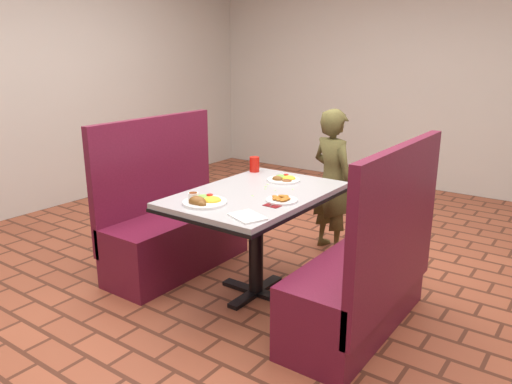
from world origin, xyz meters
TOP-DOWN VIEW (x-y plane):
  - room at (0.00, 0.00)m, footprint 7.00×7.04m
  - dining_table at (0.00, 0.00)m, footprint 0.81×1.21m
  - booth_bench_left at (-0.80, 0.00)m, footprint 0.47×1.20m
  - booth_bench_right at (0.80, 0.00)m, footprint 0.47×1.20m
  - diner_person at (0.03, 1.05)m, footprint 0.51×0.43m
  - near_dinner_plate at (-0.11, -0.40)m, footprint 0.27×0.27m
  - far_dinner_plate at (-0.01, 0.36)m, footprint 0.24×0.24m
  - plantain_plate at (0.25, -0.08)m, footprint 0.20×0.20m
  - maroon_napkin at (0.26, -0.17)m, footprint 0.11×0.11m
  - spoon_utensil at (0.25, -0.15)m, footprint 0.04×0.13m
  - red_tumbler at (-0.35, 0.46)m, footprint 0.08×0.08m
  - paper_napkin at (0.27, -0.46)m, footprint 0.24×0.21m
  - knife_utensil at (-0.07, -0.37)m, footprint 0.01×0.15m
  - fork_utensil at (-0.11, -0.35)m, footprint 0.04×0.16m
  - lettuce_shreds at (0.04, 0.06)m, footprint 0.28×0.32m

SIDE VIEW (x-z plane):
  - booth_bench_left at x=-0.80m, z-range -0.26..0.92m
  - booth_bench_right at x=0.80m, z-range -0.26..0.92m
  - diner_person at x=0.03m, z-range 0.00..1.21m
  - dining_table at x=0.00m, z-range 0.28..1.03m
  - lettuce_shreds at x=0.04m, z-range 0.75..0.75m
  - maroon_napkin at x=0.26m, z-range 0.75..0.75m
  - spoon_utensil at x=0.25m, z-range 0.75..0.76m
  - paper_napkin at x=0.27m, z-range 0.75..0.76m
  - knife_utensil at x=-0.07m, z-range 0.76..0.76m
  - fork_utensil at x=-0.11m, z-range 0.76..0.76m
  - plantain_plate at x=0.25m, z-range 0.75..0.78m
  - far_dinner_plate at x=-0.01m, z-range 0.74..0.80m
  - near_dinner_plate at x=-0.11m, z-range 0.74..0.82m
  - red_tumbler at x=-0.35m, z-range 0.75..0.87m
  - room at x=0.00m, z-range 0.50..3.32m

